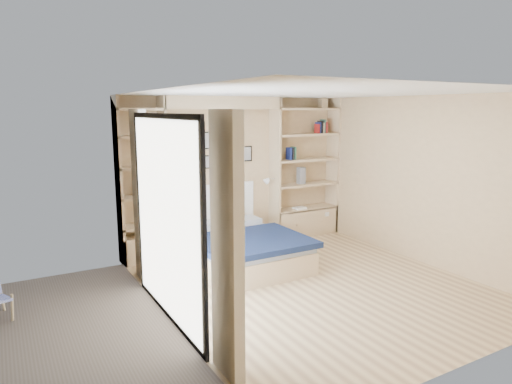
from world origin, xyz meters
TOP-DOWN VIEW (x-y plane):
  - ground at (0.00, 0.00)m, footprint 4.50×4.50m
  - room_shell at (-0.39, 1.52)m, footprint 4.50×4.50m
  - bed at (-0.45, 1.19)m, footprint 1.58×2.03m
  - photo_gallery at (-0.45, 2.22)m, footprint 1.48×0.02m
  - reading_lamps at (-0.30, 2.00)m, footprint 1.92×0.12m
  - shelf_decor at (1.09, 2.07)m, footprint 3.52×0.23m
  - deck at (-3.60, 0.00)m, footprint 3.20×4.00m

SIDE VIEW (x-z plane):
  - ground at x=0.00m, z-range 0.00..0.00m
  - deck at x=-3.60m, z-range -0.03..0.03m
  - bed at x=-0.45m, z-range -0.27..0.80m
  - room_shell at x=-0.39m, z-range -1.17..3.33m
  - reading_lamps at x=-0.30m, z-range 1.03..1.17m
  - photo_gallery at x=-0.45m, z-range 1.19..2.01m
  - shelf_decor at x=1.09m, z-range 0.69..2.72m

